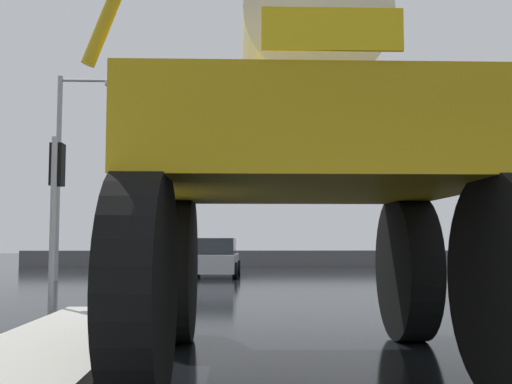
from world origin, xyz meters
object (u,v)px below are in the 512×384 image
object	(u,v)px
sedan_ahead	(215,258)
traffic_signal_near_left	(56,185)
oversize_sprayer	(306,167)
streetlight_far_left	(64,164)
traffic_signal_near_right	(470,192)

from	to	relation	value
sedan_ahead	traffic_signal_near_left	bearing A→B (deg)	170.75
oversize_sprayer	sedan_ahead	bearing A→B (deg)	5.08
sedan_ahead	traffic_signal_near_left	xyz separation A→B (m)	(-2.84, -12.77, 1.76)
oversize_sprayer	traffic_signal_near_left	bearing A→B (deg)	39.19
sedan_ahead	streetlight_far_left	size ratio (longest dim) A/B	0.57
traffic_signal_near_left	oversize_sprayer	bearing A→B (deg)	-51.43
traffic_signal_near_right	oversize_sprayer	bearing A→B (deg)	-126.75
oversize_sprayer	streetlight_far_left	distance (m)	17.11
oversize_sprayer	streetlight_far_left	world-z (taller)	streetlight_far_left
streetlight_far_left	traffic_signal_near_right	bearing A→B (deg)	-43.43
traffic_signal_near_left	streetlight_far_left	size ratio (longest dim) A/B	0.46
sedan_ahead	streetlight_far_left	xyz separation A→B (m)	(-5.41, -2.54, 3.46)
oversize_sprayer	sedan_ahead	distance (m)	18.22
sedan_ahead	oversize_sprayer	bearing A→B (deg)	-172.25
traffic_signal_near_left	traffic_signal_near_right	bearing A→B (deg)	0.02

